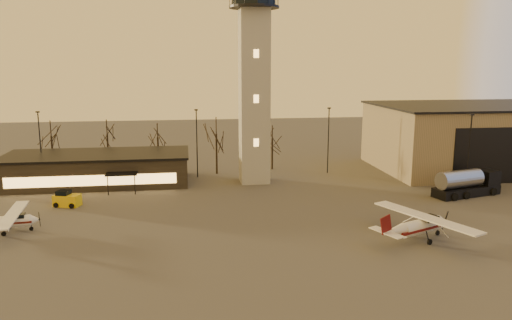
{
  "coord_description": "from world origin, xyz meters",
  "views": [
    {
      "loc": [
        -9.51,
        -39.12,
        16.92
      ],
      "look_at": [
        -2.15,
        13.0,
        6.54
      ],
      "focal_mm": 35.0,
      "sensor_mm": 36.0,
      "label": 1
    }
  ],
  "objects_px": {
    "fuel_truck": "(466,185)",
    "cessna_front": "(422,228)",
    "cessna_rear": "(10,223)",
    "service_cart": "(67,200)",
    "terminal": "(98,168)",
    "hangar": "(474,137)",
    "control_tower": "(254,66)"
  },
  "relations": [
    {
      "from": "cessna_front",
      "to": "fuel_truck",
      "type": "relative_size",
      "value": 1.21
    },
    {
      "from": "terminal",
      "to": "cessna_rear",
      "type": "distance_m",
      "value": 20.78
    },
    {
      "from": "control_tower",
      "to": "service_cart",
      "type": "bearing_deg",
      "value": -158.99
    },
    {
      "from": "hangar",
      "to": "cessna_rear",
      "type": "relative_size",
      "value": 3.07
    },
    {
      "from": "fuel_truck",
      "to": "control_tower",
      "type": "bearing_deg",
      "value": 141.2
    },
    {
      "from": "cessna_rear",
      "to": "service_cart",
      "type": "height_order",
      "value": "cessna_rear"
    },
    {
      "from": "cessna_rear",
      "to": "hangar",
      "type": "bearing_deg",
      "value": 13.35
    },
    {
      "from": "hangar",
      "to": "cessna_rear",
      "type": "distance_m",
      "value": 67.24
    },
    {
      "from": "cessna_front",
      "to": "terminal",
      "type": "bearing_deg",
      "value": 117.59
    },
    {
      "from": "control_tower",
      "to": "service_cart",
      "type": "relative_size",
      "value": 9.8
    },
    {
      "from": "cessna_rear",
      "to": "service_cart",
      "type": "xyz_separation_m",
      "value": [
        3.53,
        8.89,
        -0.21
      ]
    },
    {
      "from": "control_tower",
      "to": "hangar",
      "type": "distance_m",
      "value": 37.9
    },
    {
      "from": "fuel_truck",
      "to": "cessna_rear",
      "type": "bearing_deg",
      "value": 172.0
    },
    {
      "from": "hangar",
      "to": "control_tower",
      "type": "bearing_deg",
      "value": -173.69
    },
    {
      "from": "fuel_truck",
      "to": "service_cart",
      "type": "distance_m",
      "value": 49.86
    },
    {
      "from": "cessna_rear",
      "to": "terminal",
      "type": "bearing_deg",
      "value": 69.12
    },
    {
      "from": "cessna_front",
      "to": "hangar",
      "type": "bearing_deg",
      "value": 28.5
    },
    {
      "from": "cessna_front",
      "to": "cessna_rear",
      "type": "distance_m",
      "value": 40.93
    },
    {
      "from": "terminal",
      "to": "cessna_rear",
      "type": "height_order",
      "value": "terminal"
    },
    {
      "from": "terminal",
      "to": "fuel_truck",
      "type": "height_order",
      "value": "terminal"
    },
    {
      "from": "hangar",
      "to": "terminal",
      "type": "bearing_deg",
      "value": -178.03
    },
    {
      "from": "hangar",
      "to": "fuel_truck",
      "type": "relative_size",
      "value": 3.18
    },
    {
      "from": "cessna_rear",
      "to": "control_tower",
      "type": "bearing_deg",
      "value": 27.57
    },
    {
      "from": "cessna_front",
      "to": "fuel_truck",
      "type": "distance_m",
      "value": 19.62
    },
    {
      "from": "cessna_rear",
      "to": "fuel_truck",
      "type": "relative_size",
      "value": 1.04
    },
    {
      "from": "cessna_front",
      "to": "cessna_rear",
      "type": "height_order",
      "value": "cessna_front"
    },
    {
      "from": "service_cart",
      "to": "cessna_rear",
      "type": "bearing_deg",
      "value": -94.62
    },
    {
      "from": "control_tower",
      "to": "cessna_front",
      "type": "bearing_deg",
      "value": -63.75
    },
    {
      "from": "terminal",
      "to": "cessna_front",
      "type": "relative_size",
      "value": 2.18
    },
    {
      "from": "cessna_rear",
      "to": "service_cart",
      "type": "relative_size",
      "value": 3.0
    },
    {
      "from": "control_tower",
      "to": "fuel_truck",
      "type": "height_order",
      "value": "control_tower"
    },
    {
      "from": "fuel_truck",
      "to": "cessna_front",
      "type": "bearing_deg",
      "value": -147.31
    }
  ]
}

